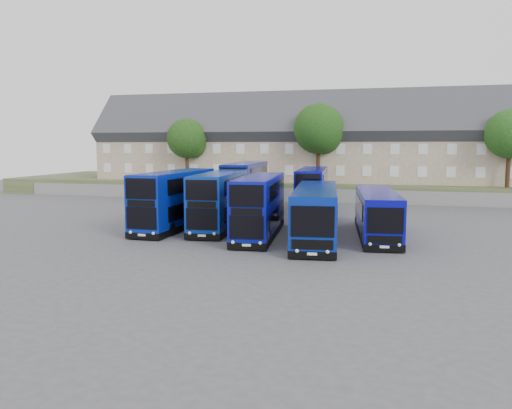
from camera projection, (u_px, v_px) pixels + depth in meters
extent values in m
plane|color=#49494F|center=(242.00, 240.00, 33.99)|extent=(120.00, 120.00, 0.00)
cube|color=slate|center=(299.00, 195.00, 57.01)|extent=(70.00, 0.40, 1.50)
cube|color=#414C2B|center=(311.00, 186.00, 66.61)|extent=(80.00, 20.00, 2.00)
cube|color=gray|center=(132.00, 156.00, 68.11)|extent=(6.00, 8.00, 6.00)
cube|color=#343439|center=(132.00, 134.00, 67.75)|extent=(6.00, 10.40, 10.40)
cube|color=brown|center=(141.00, 105.00, 66.93)|extent=(0.60, 0.90, 1.40)
cube|color=gray|center=(173.00, 156.00, 66.65)|extent=(6.00, 8.00, 6.00)
cube|color=#343439|center=(173.00, 133.00, 66.29)|extent=(6.00, 10.40, 10.40)
cube|color=brown|center=(183.00, 104.00, 65.47)|extent=(0.60, 0.90, 1.40)
cube|color=gray|center=(216.00, 156.00, 65.19)|extent=(6.00, 8.00, 6.00)
cube|color=#343439|center=(215.00, 133.00, 64.84)|extent=(6.00, 10.40, 10.40)
cube|color=brown|center=(226.00, 103.00, 64.02)|extent=(0.60, 0.90, 1.40)
cube|color=gray|center=(260.00, 156.00, 63.74)|extent=(6.00, 8.00, 6.00)
cube|color=#343439|center=(260.00, 133.00, 63.38)|extent=(6.00, 10.40, 10.40)
cube|color=brown|center=(272.00, 102.00, 62.56)|extent=(0.60, 0.90, 1.40)
cube|color=gray|center=(307.00, 157.00, 62.28)|extent=(6.00, 8.00, 6.00)
cube|color=#343439|center=(307.00, 132.00, 61.92)|extent=(6.00, 10.40, 10.40)
cube|color=brown|center=(320.00, 101.00, 61.10)|extent=(0.60, 0.90, 1.40)
cube|color=gray|center=(356.00, 157.00, 60.82)|extent=(6.00, 8.00, 6.00)
cube|color=#343439|center=(356.00, 132.00, 60.47)|extent=(6.00, 10.40, 10.40)
cube|color=brown|center=(370.00, 100.00, 59.65)|extent=(0.60, 0.90, 1.40)
cube|color=gray|center=(407.00, 157.00, 59.37)|extent=(6.00, 8.00, 6.00)
cube|color=#343439|center=(408.00, 132.00, 59.01)|extent=(6.00, 10.40, 10.40)
cube|color=brown|center=(422.00, 99.00, 58.19)|extent=(0.60, 0.90, 1.40)
cube|color=gray|center=(461.00, 158.00, 57.91)|extent=(6.00, 8.00, 6.00)
cube|color=#343439|center=(462.00, 131.00, 57.55)|extent=(6.00, 10.40, 10.40)
cube|color=brown|center=(478.00, 97.00, 56.73)|extent=(0.60, 0.90, 1.40)
cube|color=#0920A5|center=(175.00, 198.00, 38.74)|extent=(2.68, 11.02, 4.04)
cube|color=black|center=(176.00, 224.00, 38.99)|extent=(2.72, 11.06, 0.45)
cube|color=black|center=(141.00, 218.00, 33.55)|extent=(2.20, 0.10, 1.50)
cube|color=black|center=(140.00, 189.00, 33.32)|extent=(2.20, 0.10, 1.40)
cylinder|color=black|center=(143.00, 228.00, 36.10)|extent=(0.32, 1.01, 1.00)
cube|color=#082C9A|center=(220.00, 199.00, 38.54)|extent=(3.40, 10.93, 3.95)
cube|color=black|center=(220.00, 224.00, 38.78)|extent=(3.45, 10.97, 0.45)
cube|color=black|center=(202.00, 219.00, 33.34)|extent=(2.14, 0.25, 1.47)
cube|color=black|center=(201.00, 190.00, 33.11)|extent=(2.14, 0.25, 1.37)
cylinder|color=black|center=(196.00, 228.00, 35.81)|extent=(0.39, 1.02, 1.00)
cube|color=#090FA6|center=(260.00, 204.00, 35.27)|extent=(3.34, 10.73, 3.87)
cube|color=black|center=(259.00, 232.00, 35.50)|extent=(3.38, 10.77, 0.45)
cube|color=black|center=(246.00, 227.00, 30.15)|extent=(2.10, 0.25, 1.44)
cube|color=black|center=(246.00, 196.00, 29.93)|extent=(2.10, 0.25, 1.34)
cylinder|color=black|center=(237.00, 236.00, 32.62)|extent=(0.39, 1.02, 1.00)
cube|color=#071385|center=(246.00, 185.00, 49.96)|extent=(3.48, 11.77, 4.29)
cube|color=black|center=(246.00, 206.00, 50.22)|extent=(3.52, 11.82, 0.45)
cube|color=black|center=(233.00, 199.00, 44.35)|extent=(2.34, 0.23, 1.58)
cube|color=black|center=(233.00, 176.00, 44.10)|extent=(2.34, 0.23, 1.48)
cylinder|color=black|center=(226.00, 209.00, 46.87)|extent=(0.37, 1.02, 1.00)
cube|color=#080B94|center=(312.00, 190.00, 46.79)|extent=(3.09, 10.69, 3.87)
cube|color=black|center=(312.00, 211.00, 47.02)|extent=(3.13, 10.73, 0.45)
cube|color=black|center=(308.00, 205.00, 41.70)|extent=(2.10, 0.20, 1.44)
cube|color=black|center=(308.00, 182.00, 41.47)|extent=(2.10, 0.20, 1.34)
cylinder|color=black|center=(298.00, 212.00, 44.18)|extent=(0.36, 1.02, 1.00)
cube|color=#082399|center=(316.00, 211.00, 34.08)|extent=(4.00, 13.24, 3.23)
cube|color=black|center=(315.00, 235.00, 34.28)|extent=(4.05, 13.28, 0.45)
cube|color=black|center=(313.00, 222.00, 27.62)|extent=(2.41, 0.30, 1.74)
cylinder|color=black|center=(293.00, 244.00, 30.19)|extent=(0.40, 1.02, 1.00)
cube|color=#0908A0|center=(377.00, 211.00, 35.33)|extent=(3.54, 11.83, 2.85)
cube|color=black|center=(376.00, 232.00, 35.50)|extent=(3.58, 11.87, 0.45)
cube|color=black|center=(385.00, 221.00, 29.56)|extent=(2.12, 0.27, 1.55)
cylinder|color=black|center=(364.00, 238.00, 32.08)|extent=(0.40, 1.02, 1.00)
cylinder|color=#382314|center=(187.00, 166.00, 61.00)|extent=(0.44, 0.44, 3.75)
sphere|color=black|center=(187.00, 138.00, 60.60)|extent=(4.80, 4.80, 4.80)
sphere|color=black|center=(193.00, 145.00, 60.93)|extent=(3.30, 3.30, 3.30)
cylinder|color=#382314|center=(318.00, 164.00, 57.55)|extent=(0.44, 0.44, 4.50)
sphere|color=#143C10|center=(319.00, 129.00, 57.07)|extent=(5.76, 5.76, 5.76)
sphere|color=#143C10|center=(324.00, 137.00, 57.42)|extent=(3.96, 3.96, 3.96)
cylinder|color=#382314|center=(508.00, 168.00, 52.24)|extent=(0.44, 0.44, 4.00)
sphere|color=#133B10|center=(510.00, 134.00, 51.82)|extent=(5.12, 5.12, 5.12)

